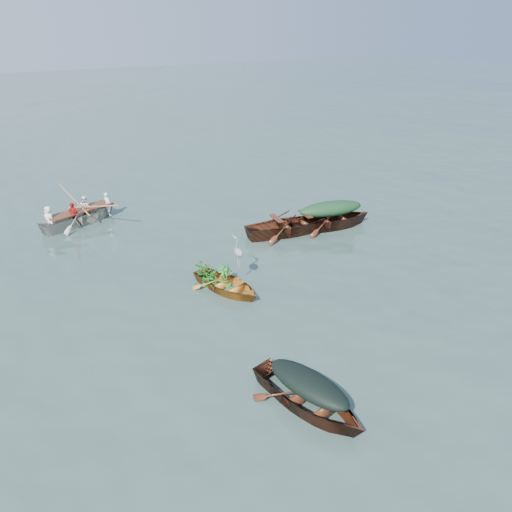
{
  "coord_description": "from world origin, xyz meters",
  "views": [
    {
      "loc": [
        -7.38,
        -9.33,
        6.84
      ],
      "look_at": [
        -0.8,
        2.14,
        0.5
      ],
      "focal_mm": 35.0,
      "sensor_mm": 36.0,
      "label": 1
    }
  ],
  "objects": [
    {
      "name": "oars",
      "position": [
        -4.48,
        8.6,
        0.54
      ],
      "size": [
        1.49,
        2.64,
        0.06
      ],
      "primitive_type": null,
      "rotation": [
        0.0,
        0.0,
        1.94
      ],
      "color": "#9A643A",
      "rests_on": "rowed_boat"
    },
    {
      "name": "rowed_boat",
      "position": [
        -4.48,
        8.6,
        0.0
      ],
      "size": [
        4.45,
        2.72,
        1.02
      ],
      "primitive_type": "imported",
      "rotation": [
        0.0,
        0.0,
        1.94
      ],
      "color": "beige",
      "rests_on": "ground"
    },
    {
      "name": "open_wooden_boat",
      "position": [
        1.65,
        4.0,
        0.0
      ],
      "size": [
        4.7,
        2.01,
        1.07
      ],
      "primitive_type": "imported",
      "rotation": [
        0.0,
        0.0,
        1.44
      ],
      "color": "#583016",
      "rests_on": "ground"
    },
    {
      "name": "dinghy_weeds",
      "position": [
        -2.24,
        2.06,
        0.67
      ],
      "size": [
        0.94,
        1.07,
        0.6
      ],
      "primitive_type": "imported",
      "rotation": [
        0.0,
        0.0,
        0.31
      ],
      "color": "#19631A",
      "rests_on": "yellow_dinghy"
    },
    {
      "name": "ground",
      "position": [
        0.0,
        0.0,
        0.0
      ],
      "size": [
        140.0,
        140.0,
        0.0
      ],
      "primitive_type": "plane",
      "color": "#384F48",
      "rests_on": "ground"
    },
    {
      "name": "heron",
      "position": [
        -1.59,
        1.74,
        0.83
      ],
      "size": [
        0.39,
        0.47,
        0.92
      ],
      "primitive_type": null,
      "rotation": [
        0.0,
        0.0,
        0.31
      ],
      "color": "gray",
      "rests_on": "yellow_dinghy"
    },
    {
      "name": "yellow_dinghy",
      "position": [
        -2.09,
        1.53,
        0.0
      ],
      "size": [
        2.01,
        3.04,
        0.73
      ],
      "primitive_type": "imported",
      "rotation": [
        0.0,
        0.0,
        0.31
      ],
      "color": "#B87123",
      "rests_on": "ground"
    },
    {
      "name": "green_tarp_boat",
      "position": [
        3.17,
        3.74,
        0.0
      ],
      "size": [
        4.52,
        2.07,
        1.01
      ],
      "primitive_type": "imported",
      "rotation": [
        0.0,
        0.0,
        1.4
      ],
      "color": "#572814",
      "rests_on": "ground"
    },
    {
      "name": "green_tarp_cover",
      "position": [
        3.17,
        3.74,
        0.77
      ],
      "size": [
        2.48,
        1.14,
        0.52
      ],
      "primitive_type": "ellipsoid",
      "rotation": [
        0.0,
        0.0,
        1.4
      ],
      "color": "#173A1D",
      "rests_on": "green_tarp_boat"
    },
    {
      "name": "dark_covered_boat",
      "position": [
        -2.8,
        -3.35,
        0.0
      ],
      "size": [
        2.05,
        3.63,
        0.84
      ],
      "primitive_type": "imported",
      "rotation": [
        0.0,
        0.0,
        0.24
      ],
      "color": "#551E13",
      "rests_on": "ground"
    },
    {
      "name": "dark_tarp_cover",
      "position": [
        -2.8,
        -3.35,
        0.62
      ],
      "size": [
        1.13,
        2.0,
        0.4
      ],
      "primitive_type": "ellipsoid",
      "rotation": [
        0.0,
        0.0,
        0.24
      ],
      "color": "black",
      "rests_on": "dark_covered_boat"
    },
    {
      "name": "thwart_benches",
      "position": [
        1.65,
        4.0,
        0.56
      ],
      "size": [
        2.37,
        1.14,
        0.04
      ],
      "primitive_type": null,
      "rotation": [
        0.0,
        0.0,
        1.44
      ],
      "color": "#451B10",
      "rests_on": "open_wooden_boat"
    },
    {
      "name": "rowers",
      "position": [
        -4.48,
        8.6,
        0.89
      ],
      "size": [
        3.21,
        2.15,
        0.76
      ],
      "primitive_type": "imported",
      "rotation": [
        0.0,
        0.0,
        1.94
      ],
      "color": "silver",
      "rests_on": "rowed_boat"
    }
  ]
}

